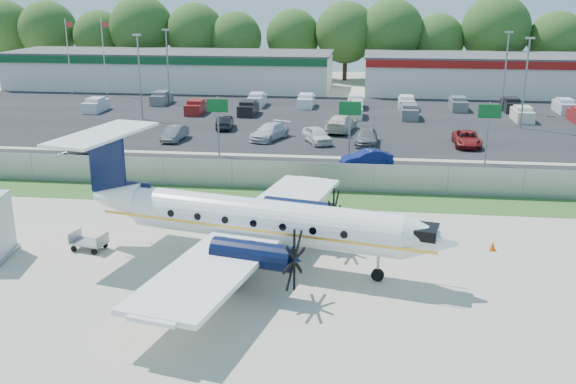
# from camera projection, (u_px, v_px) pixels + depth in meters

# --- Properties ---
(ground) EXTENTS (170.00, 170.00, 0.00)m
(ground) POSITION_uv_depth(u_px,v_px,m) (273.00, 272.00, 31.84)
(ground) COLOR #B9B19C
(ground) RESTS_ON ground
(grass_verge) EXTENTS (170.00, 4.00, 0.02)m
(grass_verge) POSITION_uv_depth(u_px,v_px,m) (299.00, 198.00, 43.21)
(grass_verge) COLOR #2D561E
(grass_verge) RESTS_ON ground
(access_road) EXTENTS (170.00, 8.00, 0.02)m
(access_road) POSITION_uv_depth(u_px,v_px,m) (308.00, 171.00, 49.84)
(access_road) COLOR black
(access_road) RESTS_ON ground
(parking_lot) EXTENTS (170.00, 32.00, 0.02)m
(parking_lot) POSITION_uv_depth(u_px,v_px,m) (326.00, 120.00, 69.74)
(parking_lot) COLOR black
(parking_lot) RESTS_ON ground
(perimeter_fence) EXTENTS (120.00, 0.06, 1.99)m
(perimeter_fence) POSITION_uv_depth(u_px,v_px,m) (302.00, 176.00, 44.81)
(perimeter_fence) COLOR gray
(perimeter_fence) RESTS_ON ground
(building_west) EXTENTS (46.40, 12.40, 5.24)m
(building_west) POSITION_uv_depth(u_px,v_px,m) (171.00, 70.00, 92.59)
(building_west) COLOR silver
(building_west) RESTS_ON ground
(building_east) EXTENTS (44.40, 12.40, 5.24)m
(building_east) POSITION_uv_depth(u_px,v_px,m) (529.00, 75.00, 86.75)
(building_east) COLOR silver
(building_east) RESTS_ON ground
(sign_left) EXTENTS (1.80, 0.26, 5.00)m
(sign_left) POSITION_uv_depth(u_px,v_px,m) (218.00, 114.00, 53.41)
(sign_left) COLOR gray
(sign_left) RESTS_ON ground
(sign_mid) EXTENTS (1.80, 0.26, 5.00)m
(sign_mid) POSITION_uv_depth(u_px,v_px,m) (350.00, 117.00, 52.12)
(sign_mid) COLOR gray
(sign_mid) RESTS_ON ground
(sign_right) EXTENTS (1.80, 0.26, 5.00)m
(sign_right) POSITION_uv_depth(u_px,v_px,m) (489.00, 120.00, 50.83)
(sign_right) COLOR gray
(sign_right) RESTS_ON ground
(flagpole_west) EXTENTS (1.06, 0.12, 10.00)m
(flagpole_west) POSITION_uv_depth(u_px,v_px,m) (69.00, 52.00, 86.48)
(flagpole_west) COLOR white
(flagpole_west) RESTS_ON ground
(flagpole_east) EXTENTS (1.06, 0.12, 10.00)m
(flagpole_east) POSITION_uv_depth(u_px,v_px,m) (104.00, 52.00, 85.89)
(flagpole_east) COLOR white
(flagpole_east) RESTS_ON ground
(light_pole_nw) EXTENTS (0.90, 0.35, 9.09)m
(light_pole_nw) POSITION_uv_depth(u_px,v_px,m) (139.00, 71.00, 68.63)
(light_pole_nw) COLOR gray
(light_pole_nw) RESTS_ON ground
(light_pole_ne) EXTENTS (0.90, 0.35, 9.09)m
(light_pole_ne) POSITION_uv_depth(u_px,v_px,m) (526.00, 77.00, 63.95)
(light_pole_ne) COLOR gray
(light_pole_ne) RESTS_ON ground
(light_pole_sw) EXTENTS (0.90, 0.35, 9.09)m
(light_pole_sw) POSITION_uv_depth(u_px,v_px,m) (167.00, 62.00, 78.10)
(light_pole_sw) COLOR gray
(light_pole_sw) RESTS_ON ground
(light_pole_se) EXTENTS (0.90, 0.35, 9.09)m
(light_pole_se) POSITION_uv_depth(u_px,v_px,m) (506.00, 66.00, 73.43)
(light_pole_se) COLOR gray
(light_pole_se) RESTS_ON ground
(tree_line) EXTENTS (112.00, 6.00, 14.00)m
(tree_line) POSITION_uv_depth(u_px,v_px,m) (340.00, 80.00, 101.96)
(tree_line) COLOR #274D16
(tree_line) RESTS_ON ground
(aircraft) EXTENTS (20.38, 19.96, 6.22)m
(aircraft) POSITION_uv_depth(u_px,v_px,m) (256.00, 219.00, 32.10)
(aircraft) COLOR white
(aircraft) RESTS_ON ground
(pushback_tug) EXTENTS (2.56, 2.21, 1.21)m
(pushback_tug) POSITION_uv_depth(u_px,v_px,m) (254.00, 233.00, 35.39)
(pushback_tug) COLOR white
(pushback_tug) RESTS_ON ground
(baggage_cart_near) EXTENTS (2.02, 1.45, 0.96)m
(baggage_cart_near) POSITION_uv_depth(u_px,v_px,m) (89.00, 242.00, 34.45)
(baggage_cart_near) COLOR gray
(baggage_cart_near) RESTS_ON ground
(baggage_cart_far) EXTENTS (2.27, 1.54, 1.11)m
(baggage_cart_far) POSITION_uv_depth(u_px,v_px,m) (216.00, 267.00, 31.08)
(baggage_cart_far) COLOR gray
(baggage_cart_far) RESTS_ON ground
(cone_nose) EXTENTS (0.36, 0.36, 0.51)m
(cone_nose) POSITION_uv_depth(u_px,v_px,m) (493.00, 246.00, 34.42)
(cone_nose) COLOR #FF4C08
(cone_nose) RESTS_ON ground
(cone_starboard_wing) EXTENTS (0.43, 0.43, 0.61)m
(cone_starboard_wing) POSITION_uv_depth(u_px,v_px,m) (259.00, 208.00, 40.29)
(cone_starboard_wing) COLOR #FF4C08
(cone_starboard_wing) RESTS_ON ground
(road_car_west) EXTENTS (6.56, 4.88, 1.66)m
(road_car_west) POSITION_uv_depth(u_px,v_px,m) (89.00, 171.00, 49.83)
(road_car_west) COLOR black
(road_car_west) RESTS_ON ground
(road_car_mid) EXTENTS (4.32, 2.73, 1.34)m
(road_car_mid) POSITION_uv_depth(u_px,v_px,m) (366.00, 166.00, 51.16)
(road_car_mid) COLOR navy
(road_car_mid) RESTS_ON ground
(parked_car_a) EXTENTS (1.68, 4.17, 1.35)m
(parked_car_a) POSITION_uv_depth(u_px,v_px,m) (175.00, 140.00, 60.11)
(parked_car_a) COLOR #595B5E
(parked_car_a) RESTS_ON ground
(parked_car_b) EXTENTS (3.77, 5.51, 1.48)m
(parked_car_b) POSITION_uv_depth(u_px,v_px,m) (270.00, 139.00, 60.55)
(parked_car_b) COLOR silver
(parked_car_b) RESTS_ON ground
(parked_car_c) EXTENTS (3.40, 4.68, 1.48)m
(parked_car_c) POSITION_uv_depth(u_px,v_px,m) (317.00, 143.00, 59.12)
(parked_car_c) COLOR silver
(parked_car_c) RESTS_ON ground
(parked_car_d) EXTENTS (2.11, 4.86, 1.39)m
(parked_car_d) POSITION_uv_depth(u_px,v_px,m) (366.00, 144.00, 58.69)
(parked_car_d) COLOR #595B5E
(parked_car_d) RESTS_ON ground
(parked_car_e) EXTENTS (2.32, 4.89, 1.35)m
(parked_car_e) POSITION_uv_depth(u_px,v_px,m) (466.00, 146.00, 57.91)
(parked_car_e) COLOR maroon
(parked_car_e) RESTS_ON ground
(parked_car_f) EXTENTS (1.94, 4.31, 1.37)m
(parked_car_f) POSITION_uv_depth(u_px,v_px,m) (225.00, 129.00, 65.32)
(parked_car_f) COLOR black
(parked_car_f) RESTS_ON ground
(parked_car_g) EXTENTS (3.32, 6.04, 1.66)m
(parked_car_g) POSITION_uv_depth(u_px,v_px,m) (341.00, 131.00, 64.06)
(parked_car_g) COLOR beige
(parked_car_g) RESTS_ON ground
(far_parking_rows) EXTENTS (56.00, 10.00, 1.60)m
(far_parking_rows) POSITION_uv_depth(u_px,v_px,m) (329.00, 112.00, 74.48)
(far_parking_rows) COLOR gray
(far_parking_rows) RESTS_ON ground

